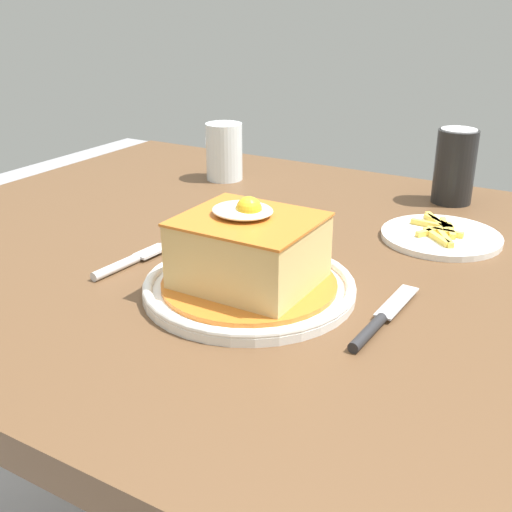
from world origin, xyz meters
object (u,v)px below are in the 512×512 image
object	(u,v)px
knife	(377,323)
drinking_glass	(224,155)
soda_can	(455,166)
side_plate_fries	(441,236)
main_plate	(247,286)
fork	(128,262)

from	to	relation	value
knife	drinking_glass	xyz separation A→B (m)	(-0.45, 0.40, 0.04)
soda_can	side_plate_fries	size ratio (longest dim) A/B	0.73
main_plate	drinking_glass	xyz separation A→B (m)	(-0.29, 0.40, 0.04)
knife	side_plate_fries	distance (m)	0.29
soda_can	side_plate_fries	world-z (taller)	soda_can
fork	soda_can	world-z (taller)	soda_can
main_plate	drinking_glass	bearing A→B (deg)	126.27
fork	knife	bearing A→B (deg)	1.56
fork	knife	world-z (taller)	same
drinking_glass	side_plate_fries	xyz separation A→B (m)	(0.44, -0.11, -0.04)
fork	main_plate	bearing A→B (deg)	4.00
side_plate_fries	drinking_glass	bearing A→B (deg)	166.50
knife	side_plate_fries	world-z (taller)	side_plate_fries
knife	side_plate_fries	bearing A→B (deg)	92.57
main_plate	knife	distance (m)	0.16
main_plate	drinking_glass	size ratio (longest dim) A/B	2.39
knife	side_plate_fries	size ratio (longest dim) A/B	0.97
main_plate	knife	size ratio (longest dim) A/B	1.51
fork	side_plate_fries	xyz separation A→B (m)	(0.32, 0.30, -0.00)
main_plate	soda_can	xyz separation A→B (m)	(0.12, 0.47, 0.05)
fork	soda_can	size ratio (longest dim) A/B	1.14
fork	soda_can	xyz separation A→B (m)	(0.29, 0.48, 0.06)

